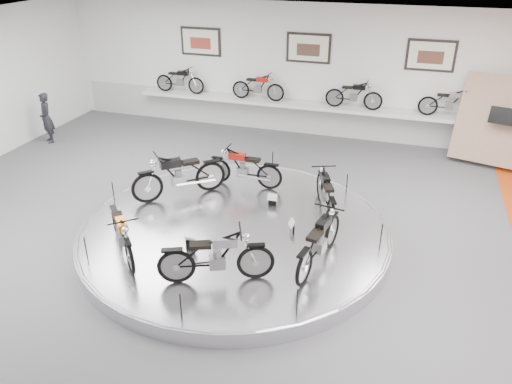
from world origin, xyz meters
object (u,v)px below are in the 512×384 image
(shelf, at_px, (304,106))
(bike_f, at_px, (319,241))
(bike_a, at_px, (326,192))
(bike_d, at_px, (122,233))
(visitor, at_px, (46,118))
(bike_e, at_px, (216,256))
(bike_b, at_px, (243,167))
(bike_c, at_px, (179,175))
(display_platform, at_px, (235,232))

(shelf, height_order, bike_f, bike_f)
(bike_a, relative_size, bike_f, 0.92)
(bike_d, relative_size, visitor, 1.04)
(bike_e, height_order, bike_f, bike_e)
(bike_d, height_order, visitor, visitor)
(bike_b, distance_m, visitor, 7.10)
(bike_d, distance_m, bike_f, 3.64)
(bike_c, xyz_separation_m, visitor, (-5.70, 2.65, -0.08))
(bike_d, bearing_deg, shelf, 126.10)
(display_platform, relative_size, bike_c, 3.42)
(shelf, bearing_deg, display_platform, -90.00)
(bike_e, relative_size, bike_f, 1.01)
(shelf, relative_size, bike_c, 5.87)
(bike_a, xyz_separation_m, bike_b, (-2.10, 0.67, 0.02))
(bike_d, bearing_deg, bike_c, 137.89)
(visitor, bearing_deg, bike_d, -5.67)
(visitor, bearing_deg, bike_b, 22.72)
(bike_b, height_order, bike_c, bike_c)
(display_platform, distance_m, bike_e, 1.97)
(bike_e, height_order, visitor, visitor)
(display_platform, height_order, bike_c, bike_c)
(display_platform, relative_size, shelf, 0.58)
(bike_b, distance_m, bike_c, 1.56)
(bike_e, bearing_deg, bike_f, 9.98)
(bike_a, relative_size, bike_b, 0.97)
(bike_b, bearing_deg, bike_c, 38.50)
(bike_a, height_order, bike_c, bike_c)
(bike_c, bearing_deg, bike_d, 48.28)
(bike_a, height_order, visitor, visitor)
(bike_a, height_order, bike_f, bike_f)
(shelf, bearing_deg, bike_c, -106.61)
(bike_c, distance_m, visitor, 6.28)
(bike_a, distance_m, bike_b, 2.20)
(bike_d, height_order, bike_e, bike_e)
(bike_b, xyz_separation_m, bike_d, (-1.20, -3.46, -0.01))
(shelf, xyz_separation_m, bike_c, (-1.65, -5.52, -0.15))
(display_platform, xyz_separation_m, bike_b, (-0.44, 1.87, 0.63))
(display_platform, xyz_separation_m, bike_e, (0.33, -1.83, 0.65))
(bike_d, bearing_deg, display_platform, 92.00)
(bike_c, height_order, bike_f, bike_c)
(bike_a, bearing_deg, bike_c, 73.95)
(bike_e, bearing_deg, visitor, 122.01)
(display_platform, distance_m, shelf, 6.46)
(bike_d, relative_size, bike_f, 0.94)
(bike_c, relative_size, bike_f, 1.10)
(shelf, relative_size, bike_b, 6.81)
(bike_d, distance_m, visitor, 7.67)
(bike_c, bearing_deg, shelf, -148.56)
(bike_a, bearing_deg, bike_d, 108.78)
(bike_a, bearing_deg, display_platform, 104.28)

